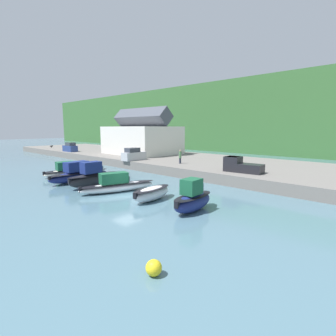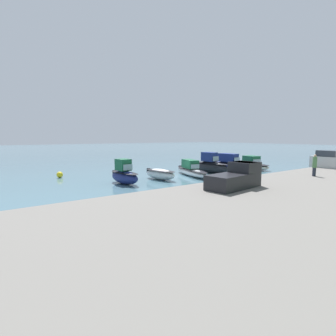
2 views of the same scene
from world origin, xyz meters
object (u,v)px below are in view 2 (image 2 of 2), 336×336
(moored_boat_3, at_px, (191,170))
(moored_boat_2, at_px, (210,165))
(moored_boat_0, at_px, (252,164))
(moored_boat_5, at_px, (124,175))
(pickup_truck_0, at_px, (237,177))
(parked_car_3, at_px, (330,160))
(moored_boat_1, at_px, (230,165))
(person_on_quay, at_px, (315,165))
(moored_boat_4, at_px, (160,174))
(mooring_buoy_0, at_px, (60,175))

(moored_boat_3, bearing_deg, moored_boat_2, -158.02)
(moored_boat_0, bearing_deg, moored_boat_5, 10.70)
(pickup_truck_0, bearing_deg, moored_boat_5, -173.59)
(moored_boat_2, xyz_separation_m, parked_car_3, (-8.06, 12.62, 1.18))
(moored_boat_0, bearing_deg, moored_boat_1, 3.14)
(moored_boat_1, bearing_deg, person_on_quay, 68.37)
(moored_boat_0, relative_size, moored_boat_3, 0.82)
(moored_boat_4, xyz_separation_m, pickup_truck_0, (2.01, 13.40, 1.49))
(moored_boat_5, distance_m, person_on_quay, 19.63)
(moored_boat_1, relative_size, person_on_quay, 4.04)
(moored_boat_1, height_order, moored_boat_5, moored_boat_5)
(moored_boat_0, xyz_separation_m, person_on_quay, (9.29, 13.92, 1.72))
(moored_boat_0, distance_m, moored_boat_5, 22.89)
(moored_boat_1, distance_m, parked_car_3, 13.11)
(moored_boat_0, distance_m, parked_car_3, 11.83)
(moored_boat_2, bearing_deg, moored_boat_1, 174.61)
(moored_boat_0, bearing_deg, moored_boat_3, 8.76)
(moored_boat_4, bearing_deg, moored_boat_3, 175.65)
(pickup_truck_0, bearing_deg, moored_boat_2, 135.20)
(moored_boat_2, relative_size, mooring_buoy_0, 8.47)
(pickup_truck_0, height_order, mooring_buoy_0, pickup_truck_0)
(moored_boat_4, height_order, parked_car_3, parked_car_3)
(moored_boat_4, distance_m, pickup_truck_0, 13.63)
(moored_boat_4, height_order, pickup_truck_0, pickup_truck_0)
(moored_boat_4, relative_size, mooring_buoy_0, 6.51)
(moored_boat_5, height_order, pickup_truck_0, pickup_truck_0)
(moored_boat_0, height_order, mooring_buoy_0, moored_boat_0)
(moored_boat_2, bearing_deg, parked_car_3, 120.91)
(moored_boat_0, xyz_separation_m, mooring_buoy_0, (27.60, -9.04, -0.37))
(person_on_quay, bearing_deg, moored_boat_1, -107.50)
(moored_boat_0, relative_size, person_on_quay, 3.35)
(moored_boat_0, distance_m, pickup_truck_0, 23.99)
(moored_boat_2, distance_m, moored_boat_3, 4.14)
(moored_boat_4, height_order, mooring_buoy_0, moored_boat_4)
(moored_boat_5, relative_size, person_on_quay, 2.30)
(moored_boat_4, relative_size, pickup_truck_0, 1.04)
(moored_boat_1, xyz_separation_m, moored_boat_2, (3.92, -0.26, 0.14))
(moored_boat_0, bearing_deg, mooring_buoy_0, -7.06)
(moored_boat_1, bearing_deg, moored_boat_3, -3.13)
(moored_boat_0, height_order, person_on_quay, person_on_quay)
(moored_boat_3, bearing_deg, moored_boat_0, -165.85)
(parked_car_3, bearing_deg, pickup_truck_0, 4.88)
(moored_boat_2, height_order, moored_boat_5, moored_boat_2)
(moored_boat_0, height_order, moored_boat_2, moored_boat_2)
(moored_boat_0, bearing_deg, moored_boat_4, 10.33)
(moored_boat_3, distance_m, person_on_quay, 14.94)
(moored_boat_1, height_order, pickup_truck_0, pickup_truck_0)
(moored_boat_4, relative_size, person_on_quay, 2.37)
(pickup_truck_0, distance_m, person_on_quay, 10.74)
(moored_boat_5, bearing_deg, person_on_quay, 129.21)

